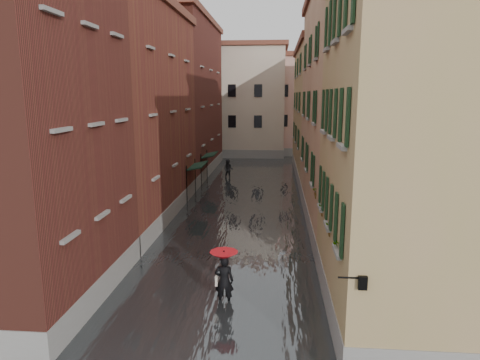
% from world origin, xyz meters
% --- Properties ---
extents(ground, '(120.00, 120.00, 0.00)m').
position_xyz_m(ground, '(0.00, 0.00, 0.00)').
color(ground, slate).
rests_on(ground, ground).
extents(floodwater, '(10.00, 60.00, 0.20)m').
position_xyz_m(floodwater, '(0.00, 13.00, 0.10)').
color(floodwater, '#3F4446').
rests_on(floodwater, ground).
extents(building_left_near, '(6.00, 8.00, 13.00)m').
position_xyz_m(building_left_near, '(-7.00, -2.00, 6.50)').
color(building_left_near, brown).
rests_on(building_left_near, ground).
extents(building_left_mid, '(6.00, 14.00, 12.50)m').
position_xyz_m(building_left_mid, '(-7.00, 9.00, 6.25)').
color(building_left_mid, brown).
rests_on(building_left_mid, ground).
extents(building_left_far, '(6.00, 16.00, 14.00)m').
position_xyz_m(building_left_far, '(-7.00, 24.00, 7.00)').
color(building_left_far, brown).
rests_on(building_left_far, ground).
extents(building_right_near, '(6.00, 8.00, 11.50)m').
position_xyz_m(building_right_near, '(7.00, -2.00, 5.75)').
color(building_right_near, '#9B8850').
rests_on(building_right_near, ground).
extents(building_right_mid, '(6.00, 14.00, 13.00)m').
position_xyz_m(building_right_mid, '(7.00, 9.00, 6.50)').
color(building_right_mid, tan).
rests_on(building_right_mid, ground).
extents(building_right_far, '(6.00, 16.00, 11.50)m').
position_xyz_m(building_right_far, '(7.00, 24.00, 5.75)').
color(building_right_far, '#9B8850').
rests_on(building_right_far, ground).
extents(building_end_cream, '(12.00, 9.00, 13.00)m').
position_xyz_m(building_end_cream, '(-3.00, 38.00, 6.50)').
color(building_end_cream, beige).
rests_on(building_end_cream, ground).
extents(building_end_pink, '(10.00, 9.00, 12.00)m').
position_xyz_m(building_end_pink, '(6.00, 40.00, 6.00)').
color(building_end_pink, tan).
rests_on(building_end_pink, ground).
extents(awning_near, '(1.09, 3.19, 2.80)m').
position_xyz_m(awning_near, '(-3.48, 13.83, 2.47)').
color(awning_near, black).
rests_on(awning_near, ground).
extents(awning_far, '(1.09, 3.03, 2.80)m').
position_xyz_m(awning_far, '(-3.49, 19.46, 2.47)').
color(awning_far, black).
rests_on(awning_far, ground).
extents(wall_lantern, '(0.71, 0.22, 0.35)m').
position_xyz_m(wall_lantern, '(4.33, -6.00, 3.01)').
color(wall_lantern, black).
rests_on(wall_lantern, ground).
extents(window_planters, '(0.59, 7.99, 0.84)m').
position_xyz_m(window_planters, '(4.12, -0.81, 3.51)').
color(window_planters, '#A06834').
rests_on(window_planters, ground).
extents(pedestrian_main, '(1.04, 1.04, 2.06)m').
position_xyz_m(pedestrian_main, '(0.36, -1.78, 1.27)').
color(pedestrian_main, black).
rests_on(pedestrian_main, ground).
extents(pedestrian_far, '(0.97, 0.79, 1.87)m').
position_xyz_m(pedestrian_far, '(-2.11, 21.51, 0.93)').
color(pedestrian_far, black).
rests_on(pedestrian_far, ground).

